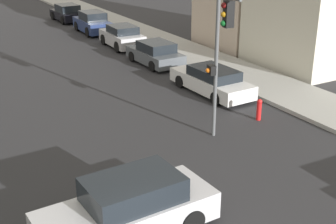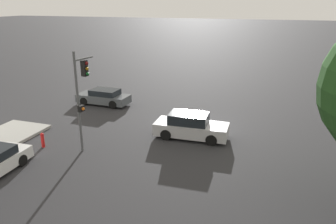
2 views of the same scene
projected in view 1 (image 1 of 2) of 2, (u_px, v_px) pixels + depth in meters
sidewalk_strip at (91, 13)px, 42.80m from camera, size 3.32×60.00×0.18m
traffic_signal at (220, 42)px, 16.41m from camera, size 0.48×1.70×5.84m
crossing_car_0 at (129, 209)px, 12.04m from camera, size 4.74×2.07×1.62m
parked_car_0 at (212, 81)px, 22.46m from camera, size 1.96×4.77×1.28m
parked_car_1 at (155, 54)px, 27.12m from camera, size 2.01×3.96×1.35m
parked_car_2 at (122, 37)px, 30.98m from camera, size 1.97×3.90×1.46m
parked_car_3 at (92, 23)px, 35.10m from camera, size 1.94×4.12×1.62m
parked_car_4 at (67, 13)px, 39.46m from camera, size 2.00×3.87×1.42m
fire_hydrant at (259, 109)px, 19.36m from camera, size 0.22×0.22×0.92m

